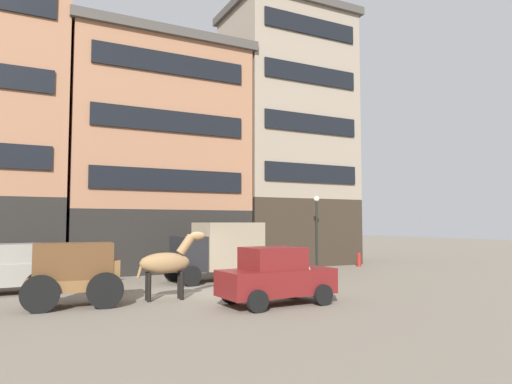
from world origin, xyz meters
TOP-DOWN VIEW (x-y plane):
  - ground_plane at (0.00, 0.00)m, footprint 120.00×120.00m
  - building_center_left at (0.38, 9.56)m, footprint 9.98×6.20m
  - building_center_right at (9.08, 9.56)m, footprint 8.12×6.20m
  - cargo_wagon at (-4.84, -0.82)m, footprint 3.01×1.72m
  - draft_horse at (-1.89, -0.82)m, footprint 2.35×0.73m
  - delivery_truck_far at (1.51, 3.10)m, footprint 4.49×2.46m
  - sedan_dark at (-6.63, 3.10)m, footprint 3.77×2.00m
  - sedan_light at (0.92, -3.32)m, footprint 3.78×2.02m
  - pedestrian_officer at (-3.60, 3.57)m, footprint 0.38×0.38m
  - streetlamp_curbside at (8.43, 5.28)m, footprint 0.32×0.32m
  - fire_hydrant_curbside at (11.71, 5.66)m, footprint 0.24×0.24m

SIDE VIEW (x-z plane):
  - ground_plane at x=0.00m, z-range 0.00..0.00m
  - fire_hydrant_curbside at x=11.71m, z-range 0.01..0.84m
  - sedan_dark at x=-6.63m, z-range 0.00..1.83m
  - sedan_light at x=0.92m, z-range 0.00..1.83m
  - pedestrian_officer at x=-3.60m, z-range 0.08..1.88m
  - cargo_wagon at x=-4.84m, z-range 0.16..2.14m
  - draft_horse at x=-1.89m, z-range 0.12..2.42m
  - delivery_truck_far at x=1.51m, z-range 0.11..2.73m
  - streetlamp_curbside at x=8.43m, z-range 0.61..4.73m
  - building_center_left at x=0.38m, z-range 0.04..12.94m
  - building_center_right at x=9.08m, z-range 0.05..16.67m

